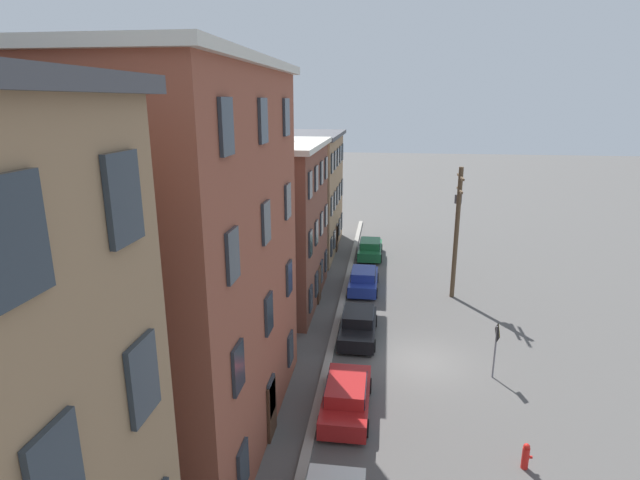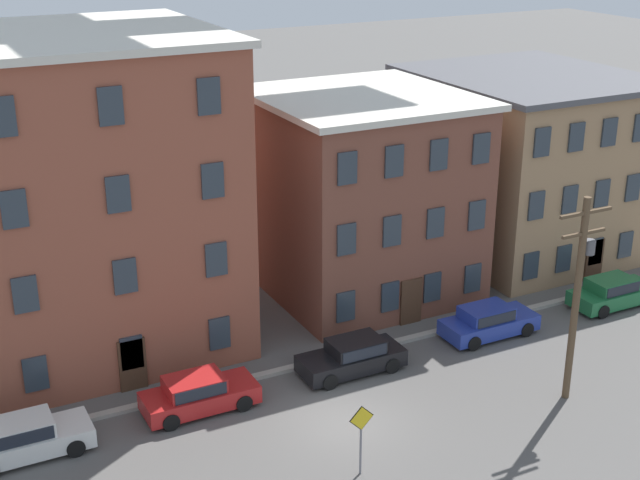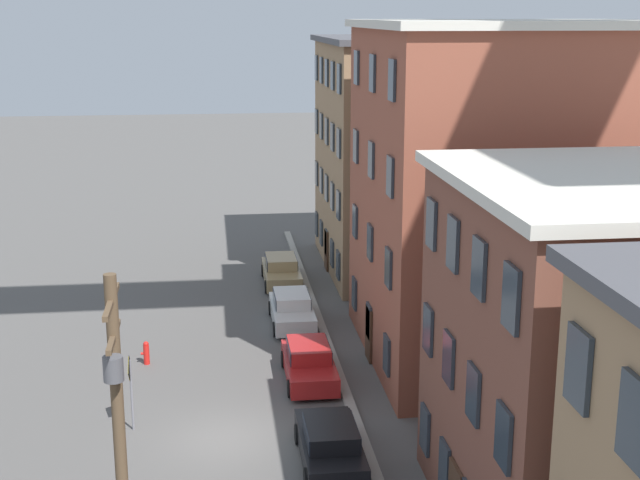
# 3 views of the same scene
# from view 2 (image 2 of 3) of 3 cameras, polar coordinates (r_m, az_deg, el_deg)

# --- Properties ---
(ground_plane) EXTENTS (200.00, 200.00, 0.00)m
(ground_plane) POSITION_cam_2_polar(r_m,az_deg,el_deg) (34.04, 1.56, -11.59)
(ground_plane) COLOR #565451
(kerb_strip) EXTENTS (56.00, 0.36, 0.16)m
(kerb_strip) POSITION_cam_2_polar(r_m,az_deg,el_deg) (37.44, -1.77, -8.18)
(kerb_strip) COLOR #9E998E
(kerb_strip) RESTS_ON ground_plane
(apartment_midblock) EXTENTS (11.57, 11.47, 13.42)m
(apartment_midblock) POSITION_cam_2_polar(r_m,az_deg,el_deg) (39.12, -14.74, 3.03)
(apartment_midblock) COLOR brown
(apartment_midblock) RESTS_ON ground_plane
(apartment_far) EXTENTS (9.60, 9.91, 9.78)m
(apartment_far) POSITION_cam_2_polar(r_m,az_deg,el_deg) (43.42, 2.65, 2.98)
(apartment_far) COLOR brown
(apartment_far) RESTS_ON ground_plane
(apartment_annex) EXTENTS (10.86, 12.25, 9.63)m
(apartment_annex) POSITION_cam_2_polar(r_m,az_deg,el_deg) (50.49, 12.99, 4.95)
(apartment_annex) COLOR #9E7A56
(apartment_annex) RESTS_ON ground_plane
(car_white) EXTENTS (4.40, 1.92, 1.43)m
(car_white) POSITION_cam_2_polar(r_m,az_deg,el_deg) (33.49, -18.35, -11.87)
(car_white) COLOR silver
(car_white) RESTS_ON ground_plane
(car_red) EXTENTS (4.40, 1.92, 1.43)m
(car_red) POSITION_cam_2_polar(r_m,az_deg,el_deg) (34.70, -7.82, -9.66)
(car_red) COLOR #B21E1E
(car_red) RESTS_ON ground_plane
(car_black) EXTENTS (4.40, 1.92, 1.43)m
(car_black) POSITION_cam_2_polar(r_m,az_deg,el_deg) (37.01, 2.11, -7.37)
(car_black) COLOR black
(car_black) RESTS_ON ground_plane
(car_blue) EXTENTS (4.40, 1.92, 1.43)m
(car_blue) POSITION_cam_2_polar(r_m,az_deg,el_deg) (40.56, 10.71, -5.08)
(car_blue) COLOR #233899
(car_blue) RESTS_ON ground_plane
(car_green) EXTENTS (4.40, 1.92, 1.43)m
(car_green) POSITION_cam_2_polar(r_m,az_deg,el_deg) (44.96, 18.23, -3.13)
(car_green) COLOR #1E6638
(car_green) RESTS_ON ground_plane
(caution_sign) EXTENTS (0.93, 0.08, 2.67)m
(caution_sign) POSITION_cam_2_polar(r_m,az_deg,el_deg) (30.41, 2.65, -11.99)
(caution_sign) COLOR slate
(caution_sign) RESTS_ON ground_plane
(utility_pole) EXTENTS (2.40, 0.44, 8.28)m
(utility_pole) POSITION_cam_2_polar(r_m,az_deg,el_deg) (34.82, 16.21, -3.00)
(utility_pole) COLOR brown
(utility_pole) RESTS_ON ground_plane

